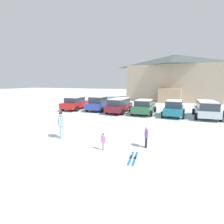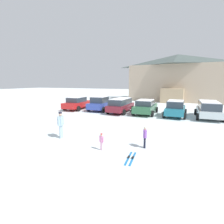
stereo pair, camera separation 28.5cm
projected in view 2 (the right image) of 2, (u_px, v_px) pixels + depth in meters
name	position (u px, v px, depth m)	size (l,w,h in m)	color
ground	(8.00, 189.00, 5.73)	(160.00, 160.00, 0.00)	silver
ski_lodge	(177.00, 77.00, 33.41)	(17.12, 11.65, 8.63)	tan
parked_red_sedan	(77.00, 103.00, 22.47)	(2.35, 4.72, 1.62)	red
parked_blue_hatchback	(100.00, 103.00, 21.50)	(2.27, 4.07, 1.76)	#3145A2
parked_maroon_van	(121.00, 105.00, 20.04)	(2.20, 4.71, 1.65)	maroon
parked_green_coupe	(145.00, 107.00, 19.17)	(2.24, 4.54, 1.59)	#2D6441
parked_teal_hatchback	(175.00, 108.00, 17.82)	(2.17, 4.26, 1.65)	#1E7187
parked_silver_wagon	(208.00, 109.00, 16.93)	(2.33, 4.75, 1.66)	silver
skier_adult_in_blue_parka	(61.00, 123.00, 10.89)	(0.33, 0.60, 1.67)	#98B4C4
skier_child_in_pink_snowsuit	(102.00, 141.00, 8.97)	(0.31, 0.20, 0.89)	#EAB8D1
skier_child_in_purple_jacket	(145.00, 136.00, 9.27)	(0.24, 0.42, 1.16)	black
pair_of_skis	(131.00, 158.00, 8.05)	(0.44, 1.52, 0.08)	#1A68B0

